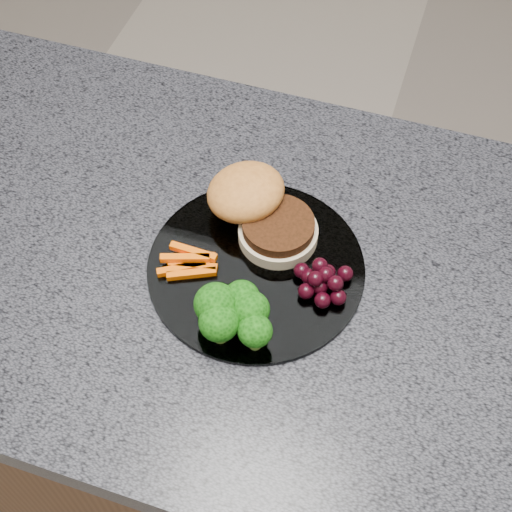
{
  "coord_description": "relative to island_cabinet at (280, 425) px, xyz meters",
  "views": [
    {
      "loc": [
        0.11,
        -0.46,
        1.61
      ],
      "look_at": [
        -0.04,
        -0.0,
        0.93
      ],
      "focal_mm": 50.0,
      "sensor_mm": 36.0,
      "label": 1
    }
  ],
  "objects": [
    {
      "name": "broccoli",
      "position": [
        -0.04,
        -0.09,
        0.51
      ],
      "size": [
        0.09,
        0.08,
        0.06
      ],
      "rotation": [
        0.0,
        0.0,
        -0.04
      ],
      "color": "olive",
      "rests_on": "plate"
    },
    {
      "name": "island_cabinet",
      "position": [
        0.0,
        0.0,
        0.0
      ],
      "size": [
        1.2,
        0.6,
        0.86
      ],
      "primitive_type": "cube",
      "color": "#51321B",
      "rests_on": "ground"
    },
    {
      "name": "grape_bunch",
      "position": [
        0.04,
        -0.01,
        0.49
      ],
      "size": [
        0.07,
        0.06,
        0.03
      ],
      "rotation": [
        0.0,
        0.0,
        0.31
      ],
      "color": "black",
      "rests_on": "plate"
    },
    {
      "name": "carrot_sticks",
      "position": [
        -0.12,
        -0.03,
        0.48
      ],
      "size": [
        0.07,
        0.05,
        0.02
      ],
      "rotation": [
        0.0,
        0.0,
        0.06
      ],
      "color": "#FD6004",
      "rests_on": "plate"
    },
    {
      "name": "plate",
      "position": [
        -0.04,
        -0.0,
        0.47
      ],
      "size": [
        0.26,
        0.26,
        0.01
      ],
      "primitive_type": "cylinder",
      "color": "white",
      "rests_on": "countertop"
    },
    {
      "name": "countertop",
      "position": [
        0.0,
        0.0,
        0.45
      ],
      "size": [
        1.2,
        0.6,
        0.04
      ],
      "primitive_type": "cube",
      "color": "#44454D",
      "rests_on": "island_cabinet"
    },
    {
      "name": "burger",
      "position": [
        -0.06,
        0.06,
        0.5
      ],
      "size": [
        0.17,
        0.15,
        0.05
      ],
      "rotation": [
        0.0,
        0.0,
        -0.25
      ],
      "color": "beige",
      "rests_on": "plate"
    }
  ]
}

